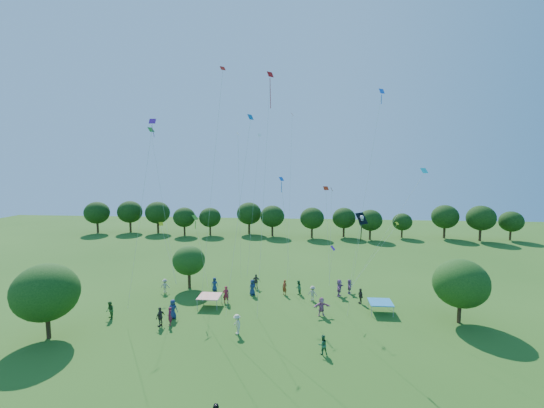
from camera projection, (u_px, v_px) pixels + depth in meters
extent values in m
cylinder|color=#422B19|center=(48.00, 328.00, 30.22)|extent=(0.36, 0.36, 1.74)
ellipsoid|color=#1E4914|center=(46.00, 292.00, 29.89)|extent=(5.21, 5.21, 4.69)
cylinder|color=#422B19|center=(189.00, 281.00, 42.63)|extent=(0.35, 0.35, 1.70)
ellipsoid|color=#1E4914|center=(189.00, 260.00, 42.37)|extent=(3.77, 3.77, 3.39)
cylinder|color=#422B19|center=(459.00, 314.00, 33.21)|extent=(0.34, 0.34, 1.65)
ellipsoid|color=#1E4914|center=(461.00, 283.00, 32.90)|extent=(4.85, 4.85, 4.36)
cylinder|color=#422B19|center=(98.00, 228.00, 77.32)|extent=(0.44, 0.44, 2.15)
ellipsoid|color=#173910|center=(97.00, 213.00, 76.97)|extent=(5.17, 5.17, 4.65)
cylinder|color=#422B19|center=(131.00, 227.00, 78.35)|extent=(0.45, 0.45, 2.17)
ellipsoid|color=#173910|center=(130.00, 212.00, 78.00)|extent=(5.22, 5.22, 4.70)
cylinder|color=#422B19|center=(158.00, 228.00, 77.43)|extent=(0.44, 0.44, 2.15)
ellipsoid|color=#173910|center=(158.00, 213.00, 77.09)|extent=(5.17, 5.17, 4.65)
cylinder|color=#422B19|center=(185.00, 231.00, 74.58)|extent=(0.38, 0.38, 1.87)
ellipsoid|color=#173910|center=(184.00, 217.00, 74.28)|extent=(4.48, 4.48, 4.03)
cylinder|color=#422B19|center=(210.00, 231.00, 74.72)|extent=(0.38, 0.38, 1.84)
ellipsoid|color=#173910|center=(210.00, 217.00, 74.42)|extent=(4.42, 4.42, 3.98)
cylinder|color=#422B19|center=(249.00, 229.00, 76.37)|extent=(0.44, 0.44, 2.14)
ellipsoid|color=#173910|center=(249.00, 213.00, 76.02)|extent=(5.14, 5.14, 4.63)
cylinder|color=#422B19|center=(272.00, 231.00, 73.75)|extent=(0.42, 0.42, 2.03)
ellipsoid|color=#173910|center=(272.00, 216.00, 73.43)|extent=(4.86, 4.86, 4.37)
cylinder|color=#422B19|center=(312.00, 233.00, 71.92)|extent=(0.40, 0.40, 1.96)
ellipsoid|color=#173910|center=(312.00, 218.00, 71.61)|extent=(4.71, 4.71, 4.24)
cylinder|color=#422B19|center=(344.00, 232.00, 72.86)|extent=(0.39, 0.39, 1.91)
ellipsoid|color=#173910|center=(344.00, 218.00, 72.55)|extent=(4.59, 4.59, 4.13)
cylinder|color=#422B19|center=(370.00, 235.00, 70.27)|extent=(0.39, 0.39, 1.89)
ellipsoid|color=#173910|center=(370.00, 220.00, 69.97)|extent=(4.54, 4.54, 4.08)
cylinder|color=#422B19|center=(402.00, 234.00, 72.19)|extent=(0.33, 0.33, 1.58)
ellipsoid|color=#173910|center=(402.00, 222.00, 71.94)|extent=(3.80, 3.80, 3.42)
cylinder|color=#422B19|center=(444.00, 233.00, 71.65)|extent=(0.44, 0.44, 2.13)
ellipsoid|color=#173910|center=(445.00, 217.00, 71.30)|extent=(5.12, 5.12, 4.61)
cylinder|color=#422B19|center=(480.00, 235.00, 69.14)|extent=(0.45, 0.45, 2.18)
ellipsoid|color=#173910|center=(481.00, 218.00, 68.79)|extent=(5.24, 5.24, 4.72)
cylinder|color=#422B19|center=(510.00, 236.00, 69.65)|extent=(0.37, 0.37, 1.81)
ellipsoid|color=#173910|center=(511.00, 221.00, 69.36)|extent=(4.35, 4.35, 3.91)
cube|color=red|center=(209.00, 296.00, 37.09)|extent=(2.20, 2.20, 0.08)
cylinder|color=#999999|center=(197.00, 304.00, 36.24)|extent=(0.05, 0.05, 1.10)
cylinder|color=#999999|center=(217.00, 305.00, 36.06)|extent=(0.05, 0.05, 1.10)
cylinder|color=#999999|center=(203.00, 297.00, 38.22)|extent=(0.05, 0.05, 1.10)
cylinder|color=#999999|center=(221.00, 298.00, 38.04)|extent=(0.05, 0.05, 1.10)
cube|color=#1C77B9|center=(381.00, 302.00, 35.45)|extent=(2.20, 2.20, 0.08)
cylinder|color=#999999|center=(372.00, 311.00, 34.60)|extent=(0.05, 0.05, 1.10)
cylinder|color=#999999|center=(393.00, 312.00, 34.42)|extent=(0.05, 0.05, 1.10)
cylinder|color=#999999|center=(368.00, 303.00, 36.58)|extent=(0.05, 0.05, 1.10)
cylinder|color=#999999|center=(389.00, 304.00, 36.40)|extent=(0.05, 0.05, 1.10)
imported|color=navy|center=(173.00, 309.00, 34.14)|extent=(0.91, 0.51, 1.81)
imported|color=maroon|center=(226.00, 294.00, 37.98)|extent=(0.79, 0.66, 1.82)
imported|color=#2D5D28|center=(110.00, 310.00, 34.02)|extent=(0.88, 0.90, 1.66)
imported|color=#AE9D8B|center=(313.00, 293.00, 38.67)|extent=(1.14, 0.88, 1.59)
imported|color=#464138|center=(256.00, 281.00, 42.51)|extent=(0.99, 0.45, 1.69)
imported|color=#AC648D|center=(321.00, 307.00, 34.74)|extent=(1.78, 1.03, 1.80)
imported|color=navy|center=(215.00, 284.00, 41.70)|extent=(0.87, 0.72, 1.54)
imported|color=maroon|center=(170.00, 316.00, 32.70)|extent=(0.64, 0.73, 1.66)
imported|color=#29603D|center=(298.00, 287.00, 40.50)|extent=(0.69, 0.88, 1.58)
imported|color=#B2A68E|center=(165.00, 286.00, 41.05)|extent=(1.07, 0.55, 1.59)
imported|color=#3D3731|center=(160.00, 317.00, 32.47)|extent=(0.78, 1.13, 1.75)
imported|color=#9C5B94|center=(339.00, 288.00, 39.93)|extent=(1.15, 1.86, 1.88)
imported|color=navy|center=(253.00, 287.00, 40.31)|extent=(0.95, 0.93, 1.75)
imported|color=maroon|center=(285.00, 287.00, 40.35)|extent=(0.74, 0.71, 1.69)
imported|color=#2B653E|center=(323.00, 345.00, 27.68)|extent=(0.84, 0.64, 1.51)
imported|color=beige|center=(237.00, 324.00, 30.98)|extent=(1.03, 1.22, 1.72)
imported|color=#39312E|center=(360.00, 296.00, 37.84)|extent=(0.70, 1.04, 1.62)
imported|color=#89508A|center=(350.00, 286.00, 40.82)|extent=(0.88, 1.58, 1.60)
cube|color=black|center=(362.00, 218.00, 29.16)|extent=(1.12, 1.13, 0.88)
cube|color=black|center=(361.00, 234.00, 29.34)|extent=(0.07, 0.27, 1.18)
sphere|color=white|center=(362.00, 217.00, 29.08)|extent=(0.32, 0.32, 0.32)
cylinder|color=white|center=(362.00, 221.00, 29.11)|extent=(0.24, 0.45, 0.30)
cylinder|color=white|center=(362.00, 221.00, 29.11)|extent=(0.24, 0.45, 0.30)
cylinder|color=beige|center=(354.00, 272.00, 30.45)|extent=(0.79, 1.57, 8.38)
cube|color=red|center=(270.00, 74.00, 37.39)|extent=(0.72, 0.72, 0.59)
cube|color=red|center=(270.00, 94.00, 37.64)|extent=(0.06, 0.64, 2.94)
cylinder|color=beige|center=(264.00, 187.00, 34.37)|extent=(0.34, 8.58, 22.10)
cube|color=red|center=(223.00, 68.00, 33.56)|extent=(0.57, 0.56, 0.39)
cylinder|color=beige|center=(212.00, 188.00, 34.64)|extent=(2.37, 0.45, 21.79)
cube|color=red|center=(326.00, 188.00, 37.70)|extent=(0.61, 0.53, 0.38)
cylinder|color=beige|center=(328.00, 239.00, 38.57)|extent=(0.63, 0.66, 10.47)
cube|color=yellow|center=(161.00, 224.00, 42.86)|extent=(0.53, 0.49, 0.39)
cylinder|color=beige|center=(168.00, 254.00, 41.57)|extent=(2.82, 3.06, 5.99)
cube|color=#17811B|center=(151.00, 130.00, 41.01)|extent=(0.68, 0.81, 0.55)
cylinder|color=beige|center=(163.00, 207.00, 40.49)|extent=(3.39, 2.63, 16.78)
cube|color=blue|center=(281.00, 179.00, 39.18)|extent=(0.57, 0.60, 0.41)
cube|color=blue|center=(281.00, 187.00, 39.33)|extent=(0.08, 0.26, 1.14)
cylinder|color=beige|center=(286.00, 232.00, 40.58)|extent=(0.95, 1.66, 11.38)
cube|color=#611893|center=(152.00, 121.00, 33.43)|extent=(0.64, 0.45, 0.48)
cube|color=#611893|center=(153.00, 131.00, 33.58)|extent=(0.20, 0.23, 1.06)
cylinder|color=beige|center=(140.00, 216.00, 33.38)|extent=(2.07, 2.17, 16.86)
cube|color=white|center=(238.00, 134.00, 38.35)|extent=(0.35, 0.46, 0.34)
cylinder|color=beige|center=(240.00, 210.00, 40.42)|extent=(0.26, 2.40, 16.19)
cube|color=#0ECDD6|center=(424.00, 171.00, 33.94)|extent=(0.75, 0.66, 0.47)
cylinder|color=beige|center=(385.00, 234.00, 36.49)|extent=(6.05, 3.24, 12.31)
cube|color=#C33B0B|center=(332.00, 189.00, 42.39)|extent=(0.32, 0.57, 0.49)
cylinder|color=beige|center=(331.00, 236.00, 41.71)|extent=(0.26, 2.53, 10.05)
cube|color=red|center=(292.00, 114.00, 46.12)|extent=(0.39, 0.53, 0.38)
cylinder|color=beige|center=(290.00, 194.00, 43.92)|extent=(0.23, 6.60, 19.31)
cube|color=#FFFA16|center=(397.00, 223.00, 42.28)|extent=(0.49, 0.48, 0.30)
cylinder|color=beige|center=(375.00, 255.00, 40.77)|extent=(5.65, 4.27, 6.17)
cube|color=#2D7C16|center=(195.00, 217.00, 37.77)|extent=(0.59, 0.72, 0.48)
cube|color=#2D7C16|center=(195.00, 225.00, 37.91)|extent=(0.14, 0.20, 0.85)
cylinder|color=beige|center=(202.00, 254.00, 38.34)|extent=(1.16, 0.42, 7.42)
cube|color=blue|center=(382.00, 91.00, 37.03)|extent=(0.63, 0.53, 0.51)
cube|color=blue|center=(381.00, 99.00, 37.16)|extent=(0.11, 0.22, 0.90)
cylinder|color=beige|center=(365.00, 193.00, 38.22)|extent=(2.78, 0.11, 20.35)
cube|color=#621998|center=(333.00, 248.00, 35.99)|extent=(0.55, 0.65, 0.44)
cylinder|color=beige|center=(331.00, 269.00, 37.76)|extent=(0.15, 3.03, 4.66)
cube|color=white|center=(260.00, 135.00, 45.32)|extent=(0.43, 0.30, 0.33)
cylinder|color=beige|center=(253.00, 204.00, 44.12)|extent=(1.03, 4.37, 16.67)
cube|color=#0B64A7|center=(251.00, 117.00, 33.96)|extent=(0.57, 0.65, 0.51)
cylinder|color=beige|center=(239.00, 214.00, 32.75)|extent=(1.62, 4.52, 17.31)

